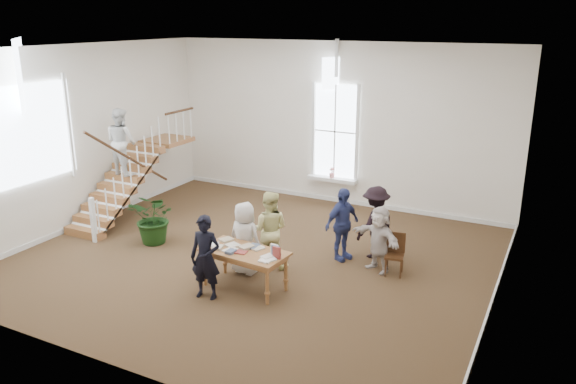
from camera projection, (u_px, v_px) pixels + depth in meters
The scene contains 12 objects.
ground at pixel (256, 257), 12.45m from camera, with size 10.00×10.00×0.00m, color #442C1A.
room_shell at pixel (333, 189), 16.07m from camera, with size 10.49×10.00×10.00m.
staircase at pixel (124, 158), 14.49m from camera, with size 1.10×4.10×2.92m.
library_table at pixel (244, 254), 10.85m from camera, with size 1.76×0.99×0.86m.
police_officer at pixel (205, 257), 10.46m from camera, with size 0.59×0.39×1.63m, color black.
elderly_woman at pixel (245, 238), 11.50m from camera, with size 0.75×0.49×1.54m, color beige.
person_yellow at pixel (269, 230), 11.77m from camera, with size 0.81×0.63×1.68m, color #E2DC8D.
woman_cluster_a at pixel (342, 224), 12.15m from camera, with size 0.95×0.40×1.63m, color navy.
woman_cluster_b at pixel (375, 222), 12.27m from camera, with size 1.05×0.60×1.62m, color black.
woman_cluster_c at pixel (379, 239), 11.62m from camera, with size 1.31×0.42×1.41m, color beige.
floor_plant at pixel (155, 218), 13.08m from camera, with size 1.12×0.97×1.25m, color #143310.
side_chair at pixel (395, 252), 11.56m from camera, with size 0.44×0.44×0.88m.
Camera 1 is at (5.82, -9.89, 5.11)m, focal length 35.00 mm.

